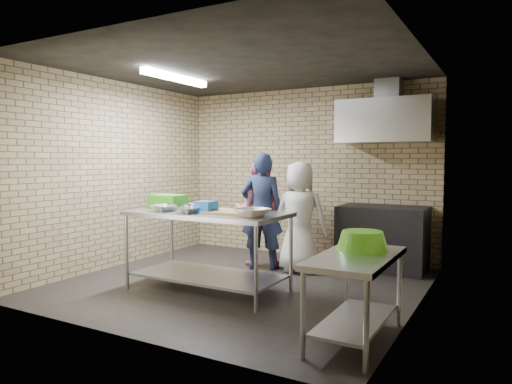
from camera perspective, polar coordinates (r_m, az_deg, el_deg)
floor at (r=5.94m, az=-1.82°, el=-11.23°), size 4.20×4.20×0.00m
ceiling at (r=5.84m, az=-1.88°, el=15.26°), size 4.20×4.20×0.00m
back_wall at (r=7.52m, az=6.03°, el=2.38°), size 4.20×0.06×2.70m
front_wall at (r=4.15m, az=-16.22°, el=0.95°), size 4.20×0.06×2.70m
left_wall at (r=7.05m, az=-16.66°, el=2.13°), size 0.06×4.00×2.70m
right_wall at (r=4.99m, az=19.32°, el=1.37°), size 0.06×4.00×2.70m
prep_table at (r=5.59m, az=-5.96°, el=-7.24°), size 1.89×0.94×0.94m
side_counter at (r=4.15m, az=12.13°, el=-12.66°), size 0.60×1.20×0.75m
stove at (r=6.84m, az=15.30°, el=-5.47°), size 1.20×0.70×0.90m
range_hood at (r=6.82m, az=15.66°, el=8.40°), size 1.30×0.60×0.60m
hood_duct at (r=7.02m, az=16.03°, el=11.96°), size 0.35×0.30×0.30m
wall_shelf at (r=6.93m, az=18.43°, el=6.78°), size 0.80×0.20×0.04m
fluorescent_fixture at (r=6.39m, az=-9.81°, el=13.68°), size 0.10×1.25×0.08m
green_crate at (r=6.02m, az=-10.79°, el=-1.12°), size 0.42×0.31×0.17m
blue_tub at (r=5.40m, az=-6.17°, el=-1.83°), size 0.21×0.21×0.14m
cutting_board at (r=5.30m, az=-3.02°, el=-2.49°), size 0.58×0.44×0.03m
mixing_bowl_a at (r=5.66m, az=-11.31°, el=-1.95°), size 0.37×0.37×0.07m
mixing_bowl_b at (r=5.73m, az=-8.16°, el=-1.85°), size 0.29×0.29×0.07m
mixing_bowl_c at (r=5.39m, az=-8.21°, el=-2.23°), size 0.35×0.35×0.07m
ceramic_bowl at (r=5.01m, az=-0.42°, el=-2.53°), size 0.46×0.46×0.09m
green_basin at (r=4.29m, az=12.95°, el=-5.83°), size 0.46×0.46×0.17m
bottle_green at (r=6.91m, az=19.68°, el=7.55°), size 0.06×0.06×0.15m
man_navy at (r=6.57m, az=0.73°, el=-2.37°), size 0.71×0.59×1.66m
woman_pink at (r=6.83m, az=0.41°, el=-2.51°), size 0.92×0.82×1.57m
woman_white at (r=6.44m, az=5.41°, el=-3.07°), size 0.80×0.57×1.54m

